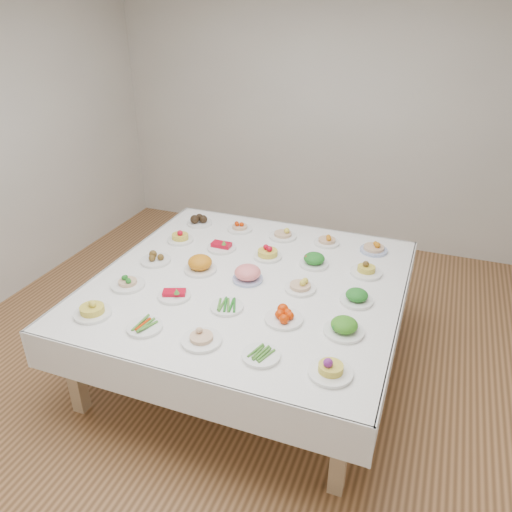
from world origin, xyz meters
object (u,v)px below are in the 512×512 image
(dish_12, at_px, (248,273))
(dish_24, at_px, (374,245))
(display_table, at_px, (249,288))
(dish_0, at_px, (92,308))

(dish_12, xyz_separation_m, dish_24, (0.79, 0.81, -0.01))
(display_table, relative_size, dish_24, 10.10)
(dish_0, relative_size, dish_12, 1.03)
(display_table, xyz_separation_m, dish_0, (-0.79, -0.79, 0.12))
(dish_24, bearing_deg, display_table, -134.50)
(display_table, bearing_deg, dish_24, 45.50)
(dish_0, distance_m, dish_12, 1.11)
(dish_0, bearing_deg, display_table, 44.77)
(display_table, bearing_deg, dish_0, -135.23)
(dish_0, xyz_separation_m, dish_24, (1.58, 1.59, 0.00))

